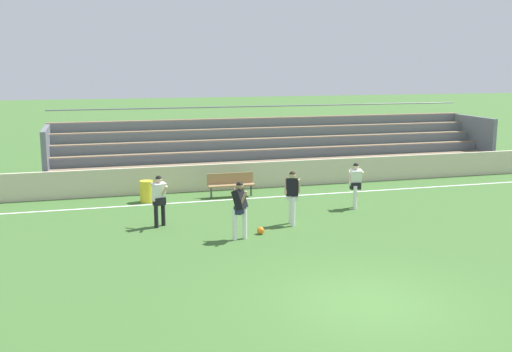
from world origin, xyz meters
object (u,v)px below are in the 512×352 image
player_dark_wide_left (292,193)px  player_white_challenging (356,182)px  soccer_ball (261,230)px  bench_far_right (231,182)px  player_white_pressing_high (159,197)px  player_dark_deep_cover (240,205)px  bleacher_stand (280,146)px  trash_bin (147,191)px

player_dark_wide_left → player_white_challenging: (2.84, 1.46, -0.07)m
soccer_ball → bench_far_right: bearing=86.3°
player_dark_wide_left → player_white_pressing_high: 4.13m
player_dark_deep_cover → player_white_pressing_high: 2.87m
bench_far_right → player_white_challenging: player_white_challenging is taller
bleacher_stand → player_white_challenging: bearing=-85.3°
bench_far_right → soccer_ball: bench_far_right is taller
trash_bin → player_dark_deep_cover: (2.12, -5.54, 0.62)m
bench_far_right → player_white_challenging: bearing=-38.9°
player_dark_wide_left → soccer_ball: bearing=-149.1°
bench_far_right → trash_bin: bench_far_right is taller
player_white_pressing_high → player_white_challenging: 6.89m
soccer_ball → trash_bin: bearing=118.7°
soccer_ball → player_white_pressing_high: bearing=149.3°
bench_far_right → player_dark_wide_left: bearing=-78.5°
player_dark_deep_cover → player_white_pressing_high: (-2.06, 2.00, -0.06)m
bench_far_right → player_white_challenging: size_ratio=1.12×
bleacher_stand → trash_bin: bearing=-149.5°
bleacher_stand → player_dark_deep_cover: bearing=-114.6°
trash_bin → player_white_challenging: 7.57m
bleacher_stand → trash_bin: bleacher_stand is taller
bleacher_stand → bench_far_right: size_ratio=11.21×
trash_bin → bench_far_right: bearing=0.7°
soccer_ball → player_white_challenging: bearing=28.4°
bleacher_stand → soccer_ball: bleacher_stand is taller
bleacher_stand → player_white_pressing_high: (-6.32, -7.30, -0.37)m
trash_bin → player_white_pressing_high: (0.06, -3.54, 0.56)m
trash_bin → player_dark_wide_left: 6.07m
player_dark_wide_left → player_dark_deep_cover: player_dark_wide_left is taller
player_dark_wide_left → player_white_challenging: player_dark_wide_left is taller
player_dark_deep_cover → soccer_ball: bearing=25.7°
player_dark_deep_cover → soccer_ball: (0.72, 0.35, -0.90)m
soccer_ball → player_dark_wide_left: bearing=30.9°
bleacher_stand → player_dark_wide_left: size_ratio=11.78×
bleacher_stand → soccer_ball: bearing=-111.5°
player_dark_wide_left → player_white_challenging: size_ratio=1.06×
bench_far_right → player_dark_deep_cover: player_dark_deep_cover is taller
bench_far_right → player_dark_deep_cover: size_ratio=1.06×
player_dark_wide_left → player_dark_deep_cover: bearing=-150.9°
bleacher_stand → player_white_challenging: (0.55, -6.75, -0.37)m
player_white_challenging → soccer_ball: 4.72m
player_white_pressing_high → player_white_challenging: bearing=4.6°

